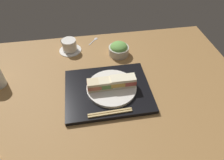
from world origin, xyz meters
TOP-DOWN VIEW (x-y plane):
  - ground_plane at (0.00, 0.00)cm, footprint 140.00×100.00cm
  - serving_tray at (1.03, 0.29)cm, footprint 39.66×31.83cm
  - sandwich_plate at (2.79, -0.20)cm, footprint 23.29×23.29cm
  - sandwich_nearmost at (-5.15, -0.43)cm, footprint 6.32×5.08cm
  - sandwich_inner_near at (0.14, -0.27)cm, footprint 6.23×4.98cm
  - sandwich_inner_far at (5.44, -0.12)cm, footprint 6.44×5.04cm
  - sandwich_farmost at (10.74, 0.03)cm, footprint 6.39×4.93cm
  - salad_bowl at (11.36, 27.78)cm, footprint 11.38×11.38cm
  - chopsticks_pair at (-0.26, -13.69)cm, footprint 18.82×2.28cm
  - coffee_cup at (-16.24, 35.77)cm, footprint 12.80×12.80cm
  - teaspoon at (-0.74, 44.49)cm, footprint 6.72×8.01cm

SIDE VIEW (x-z plane):
  - ground_plane at x=0.00cm, z-range -3.00..0.00cm
  - teaspoon at x=-0.74cm, z-range -0.05..0.75cm
  - serving_tray at x=1.03cm, z-range 0.00..1.99cm
  - chopsticks_pair at x=-0.26cm, z-range 1.99..2.69cm
  - sandwich_plate at x=2.79cm, z-range 1.99..3.39cm
  - coffee_cup at x=-16.24cm, z-range -0.29..6.90cm
  - salad_bowl at x=11.36cm, z-range -0.25..7.36cm
  - sandwich_nearmost at x=-5.15cm, z-range 3.39..8.11cm
  - sandwich_inner_near at x=0.14cm, z-range 3.39..8.20cm
  - sandwich_farmost at x=10.74cm, z-range 3.39..8.57cm
  - sandwich_inner_far at x=5.44cm, z-range 3.39..8.67cm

